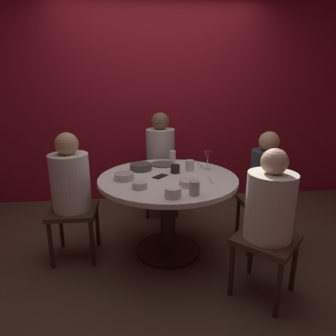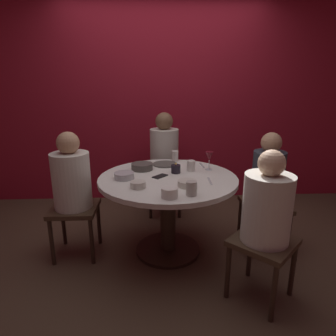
% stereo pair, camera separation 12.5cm
% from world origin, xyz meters
% --- Properties ---
extents(ground_plane, '(8.00, 8.00, 0.00)m').
position_xyz_m(ground_plane, '(0.00, 0.00, 0.00)').
color(ground_plane, '#4C3828').
extents(back_wall, '(6.00, 0.10, 2.60)m').
position_xyz_m(back_wall, '(0.00, 1.41, 1.30)').
color(back_wall, maroon).
rests_on(back_wall, ground).
extents(dining_table, '(1.22, 1.22, 0.74)m').
position_xyz_m(dining_table, '(0.00, 0.00, 0.57)').
color(dining_table, silver).
rests_on(dining_table, ground).
extents(seated_diner_left, '(0.40, 0.40, 1.14)m').
position_xyz_m(seated_diner_left, '(-0.84, 0.00, 0.71)').
color(seated_diner_left, '#3F2D1E').
rests_on(seated_diner_left, ground).
extents(seated_diner_back, '(0.40, 0.40, 1.21)m').
position_xyz_m(seated_diner_back, '(0.00, 0.87, 0.74)').
color(seated_diner_back, '#3F2D1E').
rests_on(seated_diner_back, ground).
extents(seated_diner_right, '(0.40, 0.40, 1.12)m').
position_xyz_m(seated_diner_right, '(0.90, 0.00, 0.69)').
color(seated_diner_right, '#3F2D1E').
rests_on(seated_diner_right, ground).
extents(seated_diner_front_right, '(0.57, 0.57, 1.12)m').
position_xyz_m(seated_diner_front_right, '(0.64, -0.64, 0.69)').
color(seated_diner_front_right, '#3F2D1E').
rests_on(seated_diner_front_right, ground).
extents(candle_holder, '(0.09, 0.09, 0.10)m').
position_xyz_m(candle_holder, '(0.08, 0.11, 0.77)').
color(candle_holder, black).
rests_on(candle_holder, dining_table).
extents(wine_glass, '(0.08, 0.08, 0.18)m').
position_xyz_m(wine_glass, '(0.40, 0.19, 0.86)').
color(wine_glass, silver).
rests_on(wine_glass, dining_table).
extents(dinner_plate, '(0.25, 0.25, 0.01)m').
position_xyz_m(dinner_plate, '(-0.01, 0.39, 0.74)').
color(dinner_plate, '#4C4742').
rests_on(dinner_plate, dining_table).
extents(cell_phone, '(0.15, 0.15, 0.01)m').
position_xyz_m(cell_phone, '(-0.07, 0.01, 0.74)').
color(cell_phone, black).
rests_on(cell_phone, dining_table).
extents(bowl_serving_large, '(0.17, 0.17, 0.05)m').
position_xyz_m(bowl_serving_large, '(-0.38, -0.03, 0.76)').
color(bowl_serving_large, '#B7B7BC').
rests_on(bowl_serving_large, dining_table).
extents(bowl_salad_center, '(0.12, 0.12, 0.05)m').
position_xyz_m(bowl_salad_center, '(-0.25, -0.26, 0.76)').
color(bowl_salad_center, beige).
rests_on(bowl_salad_center, dining_table).
extents(bowl_small_white, '(0.12, 0.12, 0.07)m').
position_xyz_m(bowl_small_white, '(-0.01, -0.48, 0.77)').
color(bowl_small_white, silver).
rests_on(bowl_small_white, dining_table).
extents(bowl_sauce_side, '(0.15, 0.15, 0.05)m').
position_xyz_m(bowl_sauce_side, '(0.14, -0.25, 0.76)').
color(bowl_sauce_side, beige).
rests_on(bowl_sauce_side, dining_table).
extents(bowl_rice_portion, '(0.20, 0.20, 0.06)m').
position_xyz_m(bowl_rice_portion, '(-0.23, 0.23, 0.77)').
color(bowl_rice_portion, '#4C4742').
rests_on(bowl_rice_portion, dining_table).
extents(cup_near_candle, '(0.07, 0.07, 0.11)m').
position_xyz_m(cup_near_candle, '(0.10, 0.54, 0.79)').
color(cup_near_candle, silver).
rests_on(cup_near_candle, dining_table).
extents(cup_by_left_diner, '(0.08, 0.08, 0.10)m').
position_xyz_m(cup_by_left_diner, '(0.22, 0.17, 0.79)').
color(cup_by_left_diner, silver).
rests_on(cup_by_left_diner, dining_table).
extents(cup_by_right_diner, '(0.08, 0.08, 0.11)m').
position_xyz_m(cup_by_right_diner, '(0.15, -0.44, 0.79)').
color(cup_by_right_diner, '#B2ADA3').
rests_on(cup_by_right_diner, dining_table).
extents(fork_near_plate, '(0.03, 0.18, 0.01)m').
position_xyz_m(fork_near_plate, '(0.36, 0.35, 0.74)').
color(fork_near_plate, '#B7B7BC').
rests_on(fork_near_plate, dining_table).
extents(knife_near_plate, '(0.02, 0.18, 0.01)m').
position_xyz_m(knife_near_plate, '(0.34, -0.14, 0.74)').
color(knife_near_plate, '#B7B7BC').
rests_on(knife_near_plate, dining_table).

